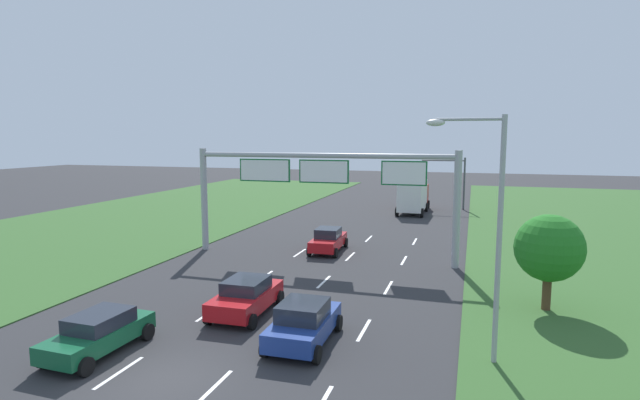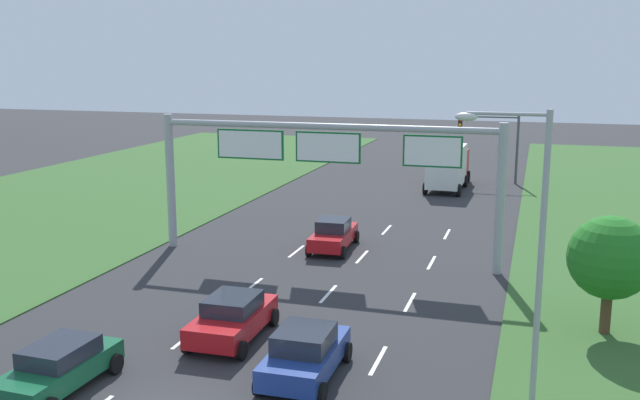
# 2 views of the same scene
# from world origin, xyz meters

# --- Properties ---
(ground_plane) EXTENTS (200.00, 200.00, 0.00)m
(ground_plane) POSITION_xyz_m (0.00, 0.00, 0.00)
(ground_plane) COLOR #2D2D30
(lane_dashes_inner_left) EXTENTS (0.14, 44.40, 0.01)m
(lane_dashes_inner_left) POSITION_xyz_m (-1.75, 3.00, 0.00)
(lane_dashes_inner_left) COLOR white
(lane_dashes_inner_left) RESTS_ON ground_plane
(lane_dashes_inner_right) EXTENTS (0.14, 44.40, 0.01)m
(lane_dashes_inner_right) POSITION_xyz_m (1.75, 3.00, 0.00)
(lane_dashes_inner_right) COLOR white
(lane_dashes_inner_right) RESTS_ON ground_plane
(lane_dashes_slip) EXTENTS (0.14, 44.40, 0.01)m
(lane_dashes_slip) POSITION_xyz_m (5.25, 3.00, 0.00)
(lane_dashes_slip) COLOR white
(lane_dashes_slip) RESTS_ON ground_plane
(car_near_red) EXTENTS (2.11, 4.26, 1.47)m
(car_near_red) POSITION_xyz_m (-3.45, 1.08, 0.77)
(car_near_red) COLOR #145633
(car_near_red) RESTS_ON ground_plane
(car_lead_silver) EXTENTS (2.27, 4.34, 1.58)m
(car_lead_silver) POSITION_xyz_m (-0.13, 6.32, 0.80)
(car_lead_silver) COLOR red
(car_lead_silver) RESTS_ON ground_plane
(car_mid_lane) EXTENTS (2.17, 4.50, 1.62)m
(car_mid_lane) POSITION_xyz_m (-0.04, 19.00, 0.80)
(car_mid_lane) COLOR red
(car_mid_lane) RESTS_ON ground_plane
(car_far_ahead) EXTENTS (2.20, 4.20, 1.63)m
(car_far_ahead) POSITION_xyz_m (3.34, 4.06, 0.82)
(car_far_ahead) COLOR navy
(car_far_ahead) RESTS_ON ground_plane
(box_truck) EXTENTS (2.79, 7.55, 3.33)m
(box_truck) POSITION_xyz_m (3.46, 38.46, 1.78)
(box_truck) COLOR #B21E19
(box_truck) RESTS_ON ground_plane
(sign_gantry) EXTENTS (17.24, 0.44, 7.00)m
(sign_gantry) POSITION_xyz_m (0.05, 17.14, 4.96)
(sign_gantry) COLOR #9EA0A5
(sign_gantry) RESTS_ON ground_plane
(traffic_light_mast) EXTENTS (4.76, 0.49, 5.60)m
(traffic_light_mast) POSITION_xyz_m (6.42, 42.09, 3.87)
(traffic_light_mast) COLOR #47494F
(traffic_light_mast) RESTS_ON ground_plane
(street_lamp) EXTENTS (2.61, 0.32, 8.50)m
(street_lamp) POSITION_xyz_m (9.78, 4.39, 5.08)
(street_lamp) COLOR #9EA0A5
(street_lamp) RESTS_ON ground_plane
(roadside_tree_mid) EXTENTS (2.99, 2.99, 4.38)m
(roadside_tree_mid) POSITION_xyz_m (12.59, 10.64, 2.87)
(roadside_tree_mid) COLOR #513823
(roadside_tree_mid) RESTS_ON ground_plane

